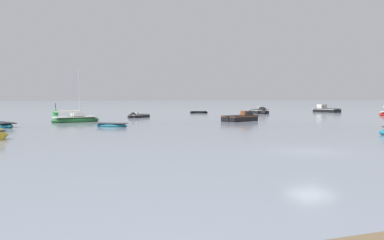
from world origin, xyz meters
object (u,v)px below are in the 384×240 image
Objects in this scene: sailboat_moored_2 at (76,120)px; rowboat_moored_2 at (2,125)px; rowboat_moored_4 at (199,112)px; channel_buoy at (55,112)px; rowboat_moored_3 at (112,125)px; motorboat_moored_6 at (244,119)px; motorboat_moored_4 at (260,112)px; motorboat_moored_5 at (323,110)px; motorboat_moored_1 at (136,116)px.

rowboat_moored_2 is at bearing -158.50° from sailboat_moored_2.
channel_buoy reaches higher than rowboat_moored_4.
sailboat_moored_2 is 3.04× the size of channel_buoy.
channel_buoy is (-4.54, 32.93, 0.31)m from rowboat_moored_3.
channel_buoy is (-22.70, 28.09, 0.17)m from motorboat_moored_6.
sailboat_moored_2 is 1.09× the size of motorboat_moored_6.
sailboat_moored_2 reaches higher than rowboat_moored_4.
motorboat_moored_4 is 12.03m from rowboat_moored_4.
sailboat_moored_2 is 1.49× the size of rowboat_moored_2.
rowboat_moored_2 is (-7.91, -6.44, -0.11)m from sailboat_moored_2.
motorboat_moored_6 is at bearing -128.77° from rowboat_moored_3.
motorboat_moored_6 is at bearing -51.06° from channel_buoy.
channel_buoy is at bearing 102.15° from motorboat_moored_6.
motorboat_moored_5 is 1.92× the size of rowboat_moored_3.
rowboat_moored_2 is 2.04× the size of channel_buoy.
motorboat_moored_6 is at bearing 98.99° from rowboat_moored_4.
motorboat_moored_1 is 23.02m from rowboat_moored_2.
sailboat_moored_2 reaches higher than rowboat_moored_2.
motorboat_moored_6 is (11.47, -13.42, 0.09)m from motorboat_moored_1.
rowboat_moored_4 is (15.62, 13.80, -0.04)m from motorboat_moored_1.
rowboat_moored_2 is 30.28m from channel_buoy.
rowboat_moored_4 is at bearing -111.46° from motorboat_moored_4.
sailboat_moored_2 is 1.04× the size of motorboat_moored_4.
motorboat_moored_4 is at bearing 6.52° from sailboat_moored_2.
motorboat_moored_6 is at bearing -111.76° from rowboat_moored_2.
rowboat_moored_3 is (-49.22, -28.52, -0.22)m from motorboat_moored_5.
rowboat_moored_2 is at bearing 101.41° from motorboat_moored_5.
motorboat_moored_6 reaches higher than motorboat_moored_1.
motorboat_moored_4 is (25.77, 7.35, 0.11)m from motorboat_moored_1.
motorboat_moored_1 reaches higher than rowboat_moored_3.
motorboat_moored_4 is 1.75× the size of rowboat_moored_4.
channel_buoy is at bearing 76.41° from sailboat_moored_2.
motorboat_moored_4 is at bearing -105.42° from rowboat_moored_3.
motorboat_moored_5 is (52.12, 18.78, 0.07)m from sailboat_moored_2.
rowboat_moored_2 is at bearing -51.75° from motorboat_moored_4.
motorboat_moored_1 is at bearing -74.28° from rowboat_moored_2.
sailboat_moored_2 is 10.20m from rowboat_moored_2.
sailboat_moored_2 is at bearing 59.17° from rowboat_moored_4.
sailboat_moored_2 is 10.17m from rowboat_moored_3.
motorboat_moored_1 is 1.18× the size of rowboat_moored_3.
sailboat_moored_2 is 12.83m from motorboat_moored_1.
rowboat_moored_2 is at bearing 19.33° from rowboat_moored_3.
motorboat_moored_5 is (16.76, 2.92, 0.07)m from motorboat_moored_4.
motorboat_moored_1 is at bearing -63.10° from motorboat_moored_4.
motorboat_moored_5 is 1.06× the size of motorboat_moored_6.
sailboat_moored_2 is 1.83× the size of rowboat_moored_4.
sailboat_moored_2 reaches higher than motorboat_moored_4.
rowboat_moored_3 is 1.54× the size of channel_buoy.
sailboat_moored_2 is 55.40m from motorboat_moored_5.
motorboat_moored_6 is at bearing 95.27° from motorboat_moored_1.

